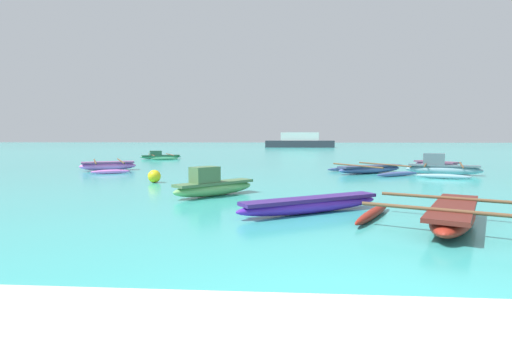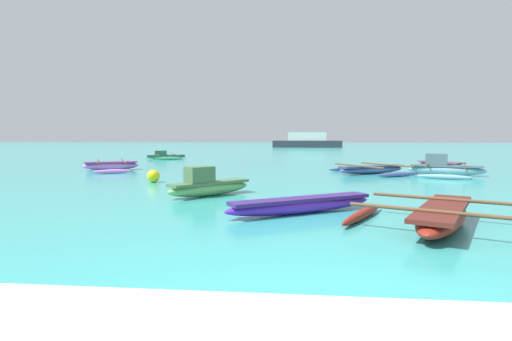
% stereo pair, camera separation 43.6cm
% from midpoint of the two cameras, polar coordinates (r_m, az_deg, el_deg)
% --- Properties ---
extents(moored_boat_0, '(4.02, 3.66, 0.47)m').
position_cam_midpoint_polar(moored_boat_0, '(8.47, 26.47, -5.87)').
color(moored_boat_0, maroon).
rests_on(moored_boat_0, ground_plane).
extents(moored_boat_1, '(2.31, 2.43, 0.87)m').
position_cam_midpoint_polar(moored_boat_1, '(11.69, -5.82, -2.13)').
color(moored_boat_1, '#73B867').
rests_on(moored_boat_1, ground_plane).
extents(moored_boat_2, '(3.51, 4.29, 0.65)m').
position_cam_midpoint_polar(moored_boat_2, '(32.18, -12.48, 2.03)').
color(moored_boat_2, '#45A772').
rests_on(moored_boat_2, ground_plane).
extents(moored_boat_3, '(3.35, 4.37, 0.97)m').
position_cam_midpoint_polar(moored_boat_3, '(19.82, 25.88, 0.29)').
color(moored_boat_3, '#80AABB').
rests_on(moored_boat_3, ground_plane).
extents(moored_boat_4, '(3.46, 2.45, 0.36)m').
position_cam_midpoint_polar(moored_boat_4, '(9.09, 7.96, -4.81)').
color(moored_boat_4, '#5525B8').
rests_on(moored_boat_4, ground_plane).
extents(moored_boat_5, '(3.97, 4.27, 0.43)m').
position_cam_midpoint_polar(moored_boat_5, '(19.52, 16.83, 0.16)').
color(moored_boat_5, '#4B5E9D').
rests_on(moored_boat_5, ground_plane).
extents(moored_boat_6, '(3.51, 4.61, 0.51)m').
position_cam_midpoint_polar(moored_boat_6, '(21.85, -19.47, 0.69)').
color(moored_boat_6, '#E87BE5').
rests_on(moored_boat_6, ground_plane).
extents(moored_boat_7, '(2.15, 2.63, 0.36)m').
position_cam_midpoint_polar(moored_boat_7, '(24.32, 25.36, 0.80)').
color(moored_boat_7, '#AD5A8C').
rests_on(moored_boat_7, ground_plane).
extents(mooring_buoy_0, '(0.48, 0.48, 0.48)m').
position_cam_midpoint_polar(mooring_buoy_0, '(15.49, -13.67, -0.77)').
color(mooring_buoy_0, yellow).
rests_on(mooring_buoy_0, ground_plane).
extents(distant_ferry, '(11.14, 2.45, 2.45)m').
position_cam_midpoint_polar(distant_ferry, '(65.85, 7.48, 4.16)').
color(distant_ferry, '#2D333D').
rests_on(distant_ferry, ground_plane).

